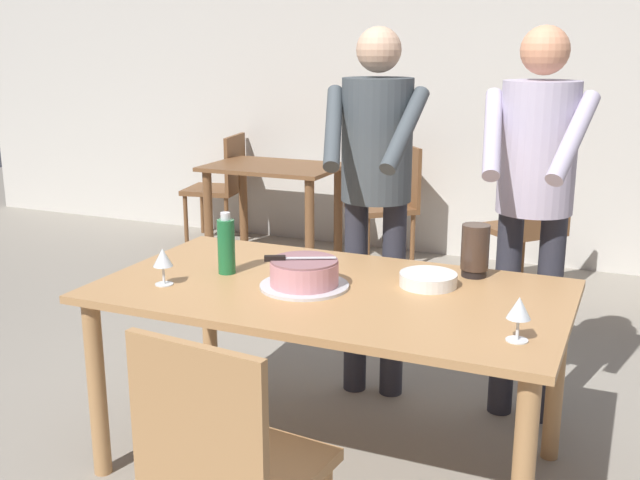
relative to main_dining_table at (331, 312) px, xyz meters
The scene contains 17 objects.
ground_plane 0.65m from the main_dining_table, ahead, with size 14.00×14.00×0.00m, color gray.
back_wall 3.38m from the main_dining_table, 90.00° to the left, with size 10.00×0.12×2.70m, color beige.
main_dining_table is the anchor object (origin of this frame).
cake_on_platter 0.18m from the main_dining_table, 158.87° to the right, with size 0.34×0.34×0.11m.
cake_knife 0.27m from the main_dining_table, 157.04° to the right, with size 0.25×0.14×0.02m.
plate_stack 0.39m from the main_dining_table, 27.00° to the left, with size 0.22×0.22×0.05m.
wine_glass_near 0.80m from the main_dining_table, 19.29° to the right, with size 0.08×0.08×0.14m.
wine_glass_far 0.67m from the main_dining_table, 160.00° to the right, with size 0.08×0.08×0.14m.
water_bottle 0.50m from the main_dining_table, behind, with size 0.07×0.07×0.25m.
hurricane_lamp 0.62m from the main_dining_table, 37.96° to the left, with size 0.11×0.11×0.21m.
person_cutting_cake 0.82m from the main_dining_table, 95.75° to the left, with size 0.46×0.57×1.72m.
person_standing_beside 1.05m from the main_dining_table, 49.14° to the left, with size 0.47×0.55×1.72m.
chair_near_side 0.88m from the main_dining_table, 87.35° to the right, with size 0.48×0.48×0.90m.
background_table 3.05m from the main_dining_table, 120.93° to the left, with size 1.00×0.70×0.74m.
background_chair_0 2.55m from the main_dining_table, 81.46° to the left, with size 0.62×0.62×0.90m.
background_chair_2 2.97m from the main_dining_table, 103.76° to the left, with size 0.62×0.62×0.90m.
background_chair_3 3.72m from the main_dining_table, 127.07° to the left, with size 0.51×0.51×0.90m.
Camera 1 is at (1.05, -2.54, 1.65)m, focal length 42.78 mm.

